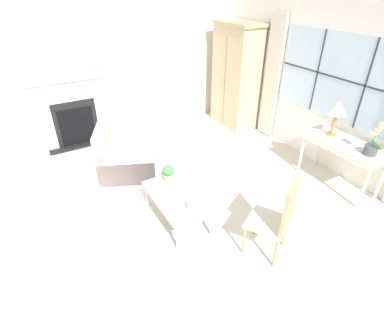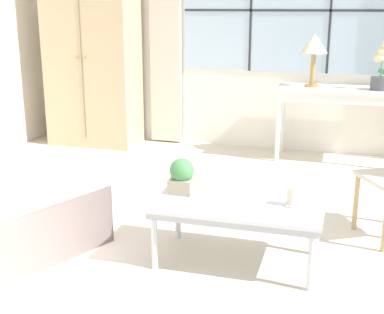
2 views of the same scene
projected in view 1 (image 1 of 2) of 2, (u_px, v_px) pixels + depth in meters
The scene contains 13 objects.
ground_plane at pixel (168, 220), 4.11m from camera, with size 14.00×14.00×0.00m, color beige.
wall_back_windowed at pixel (339, 88), 4.68m from camera, with size 7.20×0.14×2.80m.
wall_left at pixel (126, 64), 5.90m from camera, with size 0.06×7.20×2.80m, color white.
fireplace at pixel (73, 108), 5.65m from camera, with size 0.34×1.40×2.13m.
armoire at pixel (236, 76), 6.32m from camera, with size 1.09×0.60×2.14m.
console_table at pixel (344, 147), 4.49m from camera, with size 1.20×0.49×0.77m.
table_lamp at pixel (338, 109), 4.42m from camera, with size 0.28×0.28×0.54m.
potted_orchid at pixel (374, 142), 4.02m from camera, with size 0.23×0.18×0.49m.
armchair_upholstered at pixel (126, 158), 4.99m from camera, with size 1.12×1.15×0.86m.
side_chair_wooden at pixel (278, 216), 3.34m from camera, with size 0.60×0.60×1.05m.
coffee_table at pixel (177, 198), 3.94m from camera, with size 1.05×0.58×0.41m.
potted_plant_small at pixel (168, 173), 4.18m from camera, with size 0.16×0.16×0.23m.
pillar_candle at pixel (190, 206), 3.65m from camera, with size 0.10×0.10×0.14m.
Camera 1 is at (2.84, -1.24, 2.86)m, focal length 28.00 mm.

